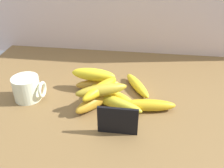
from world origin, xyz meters
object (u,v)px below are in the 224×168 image
(banana_3, at_px, (137,85))
(banana_6, at_px, (102,90))
(banana_4, at_px, (113,102))
(banana_8, at_px, (100,89))
(banana_2, at_px, (98,99))
(coffee_mug, at_px, (27,88))
(chalkboard_sign, at_px, (118,122))
(banana_7, at_px, (93,75))
(banana_1, at_px, (147,105))
(banana_5, at_px, (110,93))
(banana_0, at_px, (98,84))

(banana_3, xyz_separation_m, banana_6, (-0.11, -0.12, 0.05))
(banana_4, bearing_deg, banana_8, 174.46)
(banana_2, distance_m, banana_4, 0.05)
(banana_3, bearing_deg, banana_8, -136.01)
(banana_6, height_order, banana_8, banana_6)
(coffee_mug, relative_size, banana_8, 0.65)
(coffee_mug, distance_m, banana_4, 0.28)
(chalkboard_sign, xyz_separation_m, banana_7, (-0.11, 0.21, 0.02))
(banana_2, bearing_deg, banana_3, 42.01)
(banana_1, xyz_separation_m, banana_7, (-0.19, 0.10, 0.04))
(banana_5, bearing_deg, banana_1, -24.72)
(banana_6, bearing_deg, chalkboard_sign, -60.98)
(banana_5, xyz_separation_m, banana_7, (-0.06, 0.04, 0.04))
(banana_0, relative_size, banana_7, 0.99)
(banana_1, bearing_deg, banana_3, 106.55)
(banana_1, bearing_deg, chalkboard_sign, -124.61)
(banana_4, relative_size, banana_6, 1.25)
(banana_6, distance_m, banana_8, 0.01)
(banana_6, bearing_deg, banana_2, 148.71)
(banana_8, bearing_deg, banana_6, -53.58)
(banana_6, xyz_separation_m, banana_7, (-0.05, 0.10, -0.00))
(banana_2, bearing_deg, coffee_mug, 179.23)
(coffee_mug, xyz_separation_m, banana_4, (0.28, -0.01, -0.02))
(banana_5, bearing_deg, chalkboard_sign, -75.46)
(chalkboard_sign, height_order, banana_4, chalkboard_sign)
(banana_2, bearing_deg, banana_8, -2.92)
(banana_6, bearing_deg, banana_1, -0.49)
(chalkboard_sign, xyz_separation_m, banana_6, (-0.06, 0.11, 0.02))
(banana_5, bearing_deg, banana_4, -73.59)
(banana_0, bearing_deg, banana_6, -72.23)
(banana_1, distance_m, banana_6, 0.15)
(banana_1, xyz_separation_m, banana_6, (-0.14, 0.00, 0.04))
(banana_3, xyz_separation_m, banana_7, (-0.15, -0.02, 0.04))
(coffee_mug, bearing_deg, banana_3, 16.39)
(banana_0, bearing_deg, chalkboard_sign, -66.03)
(coffee_mug, height_order, banana_6, same)
(banana_4, height_order, banana_5, banana_4)
(banana_1, bearing_deg, banana_6, 179.51)
(banana_0, bearing_deg, banana_8, -74.03)
(banana_3, distance_m, banana_5, 0.11)
(coffee_mug, bearing_deg, banana_8, -0.84)
(banana_5, distance_m, banana_6, 0.07)
(banana_0, height_order, banana_5, banana_0)
(banana_3, height_order, banana_6, banana_6)
(coffee_mug, relative_size, banana_0, 0.67)
(chalkboard_sign, relative_size, banana_3, 0.68)
(coffee_mug, relative_size, banana_3, 0.63)
(coffee_mug, height_order, banana_4, coffee_mug)
(chalkboard_sign, height_order, banana_7, chalkboard_sign)
(banana_4, distance_m, banana_7, 0.13)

